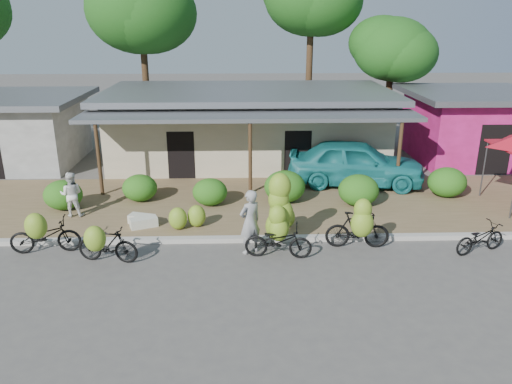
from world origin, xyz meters
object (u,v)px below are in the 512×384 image
at_px(bike_far_left, 44,234).
at_px(bike_center, 279,225).
at_px(teal_van, 356,163).
at_px(bike_far_right, 480,238).
at_px(bike_left, 105,244).
at_px(tree_far_center, 137,7).
at_px(vendor, 250,222).
at_px(bike_right, 359,227).
at_px(tree_near_right, 388,47).
at_px(sack_near, 144,222).
at_px(sack_far, 141,219).
at_px(bystander, 71,194).

distance_m(bike_far_left, bike_center, 6.72).
bearing_deg(teal_van, bike_far_right, -149.32).
xyz_separation_m(bike_left, bike_far_right, (10.61, 0.37, -0.16)).
height_order(tree_far_center, vendor, tree_far_center).
distance_m(bike_far_left, teal_van, 11.65).
distance_m(bike_right, vendor, 3.15).
relative_size(bike_far_left, bike_center, 0.87).
bearing_deg(tree_near_right, bike_center, -116.17).
bearing_deg(bike_far_right, teal_van, 1.00).
distance_m(bike_far_right, teal_van, 6.42).
distance_m(bike_right, sack_near, 6.73).
distance_m(bike_center, bike_far_right, 5.83).
bearing_deg(teal_van, sack_far, 124.72).
height_order(tree_near_right, sack_near, tree_near_right).
bearing_deg(tree_near_right, sack_near, -132.76).
relative_size(bike_center, bike_right, 1.23).
xyz_separation_m(sack_near, teal_van, (7.66, 4.05, 0.75)).
xyz_separation_m(bike_far_left, vendor, (5.89, -0.11, 0.36)).
relative_size(tree_near_right, bike_far_right, 3.64).
bearing_deg(bike_left, tree_near_right, -28.56).
bearing_deg(tree_near_right, bystander, -141.41).
xyz_separation_m(vendor, teal_van, (4.29, 5.76, 0.07)).
relative_size(bike_right, sack_far, 2.54).
relative_size(tree_far_center, bike_center, 3.90).
relative_size(tree_near_right, bike_center, 2.81).
height_order(bike_left, sack_far, bike_left).
bearing_deg(vendor, bike_far_right, 143.43).
xyz_separation_m(bike_left, vendor, (3.98, 0.57, 0.35)).
distance_m(tree_near_right, bike_far_right, 14.33).
bearing_deg(vendor, sack_far, -64.81).
bearing_deg(bike_left, sack_near, -4.29).
height_order(bike_far_left, sack_near, bike_far_left).
bearing_deg(bike_far_right, vendor, 67.87).
distance_m(bike_left, bike_center, 4.83).
bearing_deg(sack_near, teal_van, 27.85).
bearing_deg(sack_near, sack_far, 115.94).
bearing_deg(tree_far_center, tree_near_right, -6.58).
distance_m(sack_far, bystander, 2.56).
relative_size(bike_right, bike_far_right, 1.05).
bearing_deg(sack_far, bike_left, -99.83).
bearing_deg(tree_far_center, bike_far_right, -50.98).
height_order(sack_near, teal_van, teal_van).
relative_size(sack_near, vendor, 0.44).
xyz_separation_m(bike_center, bike_far_right, (5.81, -0.14, -0.44)).
height_order(tree_near_right, bike_far_right, tree_near_right).
bearing_deg(bike_center, sack_near, 73.89).
xyz_separation_m(bike_right, bike_far_right, (3.48, -0.27, -0.28)).
height_order(sack_near, sack_far, sack_near).
xyz_separation_m(sack_far, teal_van, (7.82, 3.72, 0.76)).
xyz_separation_m(bike_far_left, bike_far_right, (12.52, -0.31, -0.15)).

